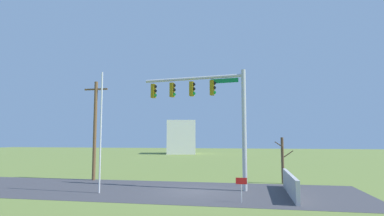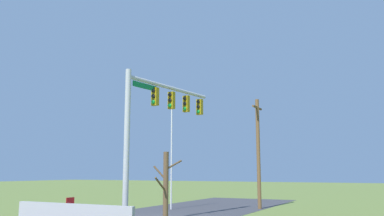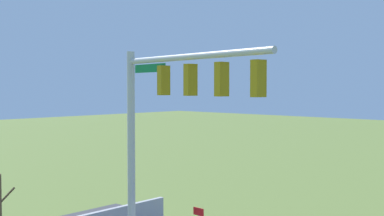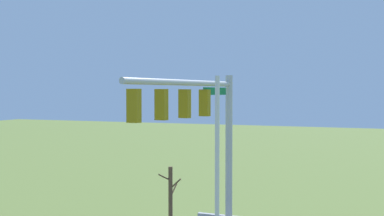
% 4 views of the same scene
% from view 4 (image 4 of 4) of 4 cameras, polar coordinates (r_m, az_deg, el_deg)
% --- Properties ---
extents(signal_mast, '(6.85, 1.24, 7.48)m').
position_cam_4_polar(signal_mast, '(16.98, 1.40, -2.88)').
color(signal_mast, '#B2B5BA').
rests_on(signal_mast, ground_plane).
extents(bare_tree, '(1.27, 1.02, 3.25)m').
position_cam_4_polar(bare_tree, '(23.11, -2.59, -10.90)').
color(bare_tree, brown).
rests_on(bare_tree, ground_plane).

